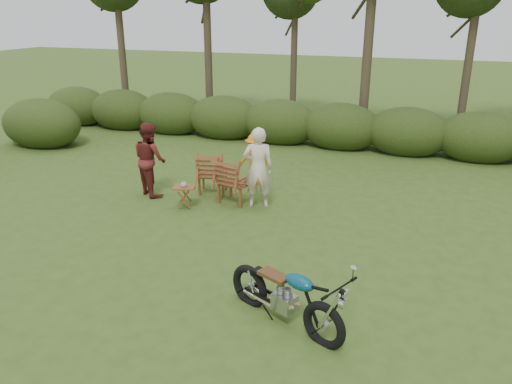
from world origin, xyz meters
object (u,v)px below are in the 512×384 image
(lawn_chair_right, at_px, (236,202))
(adult_a, at_px, (258,206))
(child, at_px, (255,184))
(motorcycle, at_px, (284,321))
(adult_b, at_px, (153,194))
(cup, at_px, (184,185))
(side_table, at_px, (185,197))
(lawn_chair_left, at_px, (213,192))

(lawn_chair_right, height_order, adult_a, adult_a)
(child, bearing_deg, motorcycle, 90.68)
(motorcycle, relative_size, adult_b, 1.13)
(motorcycle, relative_size, lawn_chair_right, 1.83)
(cup, distance_m, child, 2.28)
(side_table, distance_m, adult_b, 1.26)
(cup, bearing_deg, adult_a, 22.79)
(motorcycle, distance_m, side_table, 4.71)
(side_table, bearing_deg, cup, -70.74)
(cup, height_order, adult_b, adult_b)
(cup, xyz_separation_m, adult_a, (1.49, 0.63, -0.54))
(adult_a, bearing_deg, cup, 6.58)
(side_table, relative_size, adult_a, 0.27)
(cup, height_order, child, child)
(cup, bearing_deg, motorcycle, -45.22)
(motorcycle, distance_m, adult_a, 4.33)
(child, bearing_deg, side_table, 42.17)
(lawn_chair_left, relative_size, cup, 8.06)
(adult_a, relative_size, child, 1.41)
(cup, bearing_deg, adult_b, 154.80)
(adult_a, relative_size, adult_b, 1.05)
(motorcycle, relative_size, child, 1.51)
(motorcycle, bearing_deg, lawn_chair_left, 150.02)
(lawn_chair_right, xyz_separation_m, child, (-0.02, 1.32, 0.00))
(adult_a, bearing_deg, side_table, 5.28)
(motorcycle, height_order, cup, cup)
(lawn_chair_right, distance_m, child, 1.32)
(adult_b, xyz_separation_m, child, (2.03, 1.49, 0.00))
(lawn_chair_right, height_order, lawn_chair_left, lawn_chair_right)
(motorcycle, height_order, side_table, motorcycle)
(adult_b, bearing_deg, cup, -172.65)
(lawn_chair_left, xyz_separation_m, cup, (-0.18, -1.11, 0.54))
(cup, bearing_deg, lawn_chair_left, 80.99)
(motorcycle, bearing_deg, lawn_chair_right, 145.42)
(lawn_chair_left, xyz_separation_m, adult_a, (1.31, -0.48, 0.00))
(lawn_chair_right, xyz_separation_m, lawn_chair_left, (-0.74, 0.40, 0.00))
(motorcycle, height_order, adult_a, adult_a)
(adult_a, distance_m, adult_b, 2.63)
(lawn_chair_right, xyz_separation_m, side_table, (-0.93, -0.67, 0.25))
(adult_b, bearing_deg, lawn_chair_left, -124.03)
(motorcycle, bearing_deg, adult_a, 139.41)
(cup, xyz_separation_m, child, (0.89, 2.03, -0.54))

